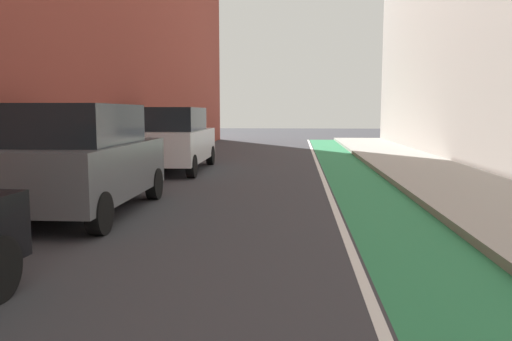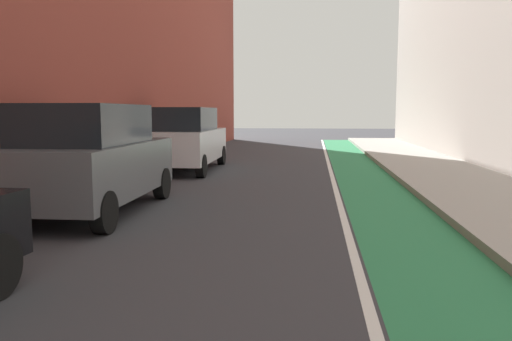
% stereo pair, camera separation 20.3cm
% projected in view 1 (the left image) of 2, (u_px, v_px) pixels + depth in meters
% --- Properties ---
extents(ground_plane, '(91.14, 91.14, 0.00)m').
position_uv_depth(ground_plane, '(240.00, 197.00, 10.83)').
color(ground_plane, '#38383D').
extents(bike_lane_paint, '(1.60, 41.43, 0.00)m').
position_uv_depth(bike_lane_paint, '(362.00, 185.00, 12.58)').
color(bike_lane_paint, '#2D8451').
rests_on(bike_lane_paint, ground).
extents(lane_divider_stripe, '(0.12, 41.43, 0.00)m').
position_uv_depth(lane_divider_stripe, '(326.00, 185.00, 12.65)').
color(lane_divider_stripe, white).
rests_on(lane_divider_stripe, ground).
extents(sidewalk_right, '(3.01, 41.43, 0.14)m').
position_uv_depth(sidewalk_right, '(456.00, 184.00, 12.38)').
color(sidewalk_right, '#A8A59E').
rests_on(sidewalk_right, ground).
extents(parked_suv_gray, '(1.98, 4.24, 1.98)m').
position_uv_depth(parked_suv_gray, '(83.00, 158.00, 8.93)').
color(parked_suv_gray, '#595B60').
rests_on(parked_suv_gray, ground).
extents(parked_suv_white, '(2.02, 4.69, 1.98)m').
position_uv_depth(parked_suv_white, '(175.00, 138.00, 15.59)').
color(parked_suv_white, silver).
rests_on(parked_suv_white, ground).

